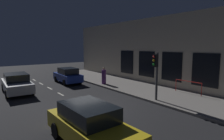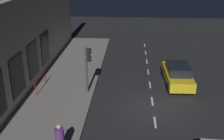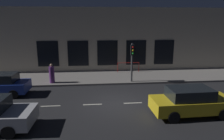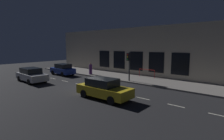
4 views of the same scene
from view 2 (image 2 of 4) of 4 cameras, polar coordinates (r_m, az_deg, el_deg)
ground_plane at (r=17.89m, az=8.39°, el=-7.78°), size 60.00×60.00×0.00m
sidewalk at (r=18.41m, az=-11.51°, el=-6.84°), size 4.50×32.00×0.15m
building_facade at (r=18.03m, az=-20.09°, el=2.61°), size 0.65×32.00×6.50m
lane_centre_line at (r=18.76m, az=8.19°, el=-6.28°), size 0.12×27.20×0.01m
traffic_light at (r=18.66m, az=-4.91°, el=1.44°), size 0.50×0.32×3.22m
parked_car_1 at (r=21.28m, az=13.20°, el=-0.86°), size 1.96×4.53×1.58m
red_railing at (r=20.27m, az=-14.43°, el=-1.86°), size 0.05×2.20×0.97m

